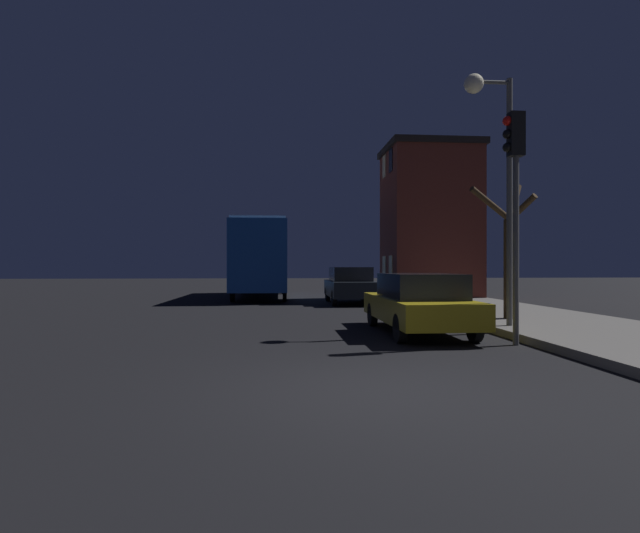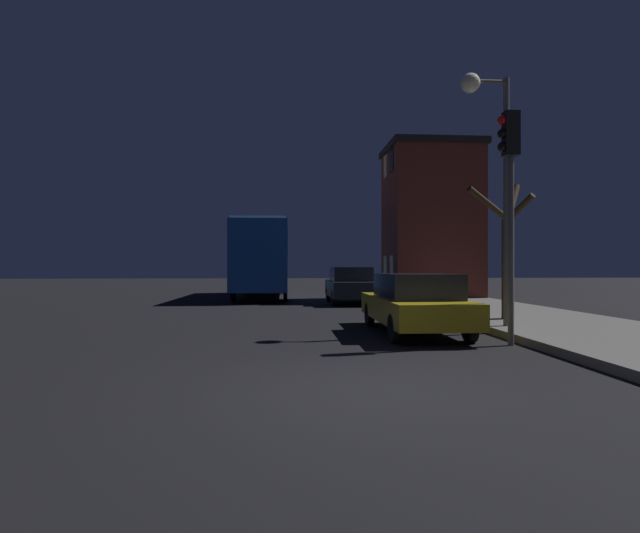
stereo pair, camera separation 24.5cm
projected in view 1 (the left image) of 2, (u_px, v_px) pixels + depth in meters
ground_plane at (378, 389)px, 6.58m from camera, size 120.00×120.00×0.00m
brick_building at (430, 220)px, 24.45m from camera, size 4.41×4.01×7.36m
streetlamp at (493, 145)px, 12.13m from camera, size 1.21×0.47×6.12m
traffic_light at (515, 179)px, 10.21m from camera, size 0.43×0.24×4.78m
bare_tree at (509, 252)px, 13.82m from camera, size 2.00×1.48×3.83m
bus at (261, 254)px, 25.85m from camera, size 2.55×9.81×3.78m
car_near_lane at (418, 302)px, 12.00m from camera, size 1.80×4.72×1.44m
car_mid_lane at (350, 285)px, 21.52m from camera, size 1.83×4.15×1.58m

